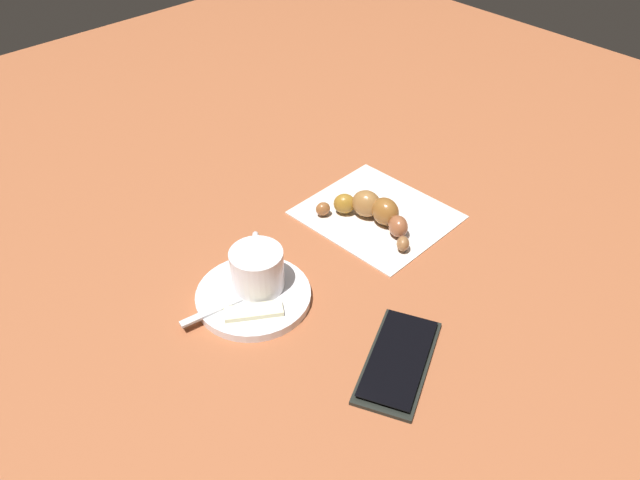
{
  "coord_description": "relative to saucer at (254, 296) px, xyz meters",
  "views": [
    {
      "loc": [
        -0.41,
        -0.45,
        0.54
      ],
      "look_at": [
        0.02,
        0.0,
        0.02
      ],
      "focal_mm": 35.7,
      "sensor_mm": 36.0,
      "label": 1
    }
  ],
  "objects": [
    {
      "name": "napkin",
      "position": [
        0.23,
        0.01,
        -0.0
      ],
      "size": [
        0.18,
        0.2,
        0.0
      ],
      "primitive_type": "cube",
      "rotation": [
        0.0,
        0.0,
        0.05
      ],
      "color": "silver",
      "rests_on": "ground"
    },
    {
      "name": "saucer",
      "position": [
        0.0,
        0.0,
        0.0
      ],
      "size": [
        0.14,
        0.14,
        0.01
      ],
      "primitive_type": "cylinder",
      "color": "white",
      "rests_on": "ground"
    },
    {
      "name": "teaspoon",
      "position": [
        -0.01,
        -0.0,
        0.01
      ],
      "size": [
        0.13,
        0.03,
        0.01
      ],
      "color": "silver",
      "rests_on": "saucer"
    },
    {
      "name": "croissant",
      "position": [
        0.21,
        0.0,
        0.02
      ],
      "size": [
        0.08,
        0.15,
        0.04
      ],
      "color": "brown",
      "rests_on": "napkin"
    },
    {
      "name": "ground_plane",
      "position": [
        0.1,
        0.01,
        -0.01
      ],
      "size": [
        1.8,
        1.8,
        0.0
      ],
      "primitive_type": "plane",
      "color": "#9C5432"
    },
    {
      "name": "cell_phone",
      "position": [
        0.05,
        -0.18,
        -0.0
      ],
      "size": [
        0.15,
        0.12,
        0.01
      ],
      "color": "black",
      "rests_on": "ground"
    },
    {
      "name": "espresso_cup",
      "position": [
        0.01,
        0.01,
        0.03
      ],
      "size": [
        0.07,
        0.08,
        0.05
      ],
      "color": "white",
      "rests_on": "saucer"
    },
    {
      "name": "sugar_packet",
      "position": [
        -0.02,
        -0.03,
        0.01
      ],
      "size": [
        0.07,
        0.05,
        0.01
      ],
      "primitive_type": "cube",
      "rotation": [
        0.0,
        0.0,
        5.7
      ],
      "color": "beige",
      "rests_on": "saucer"
    }
  ]
}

